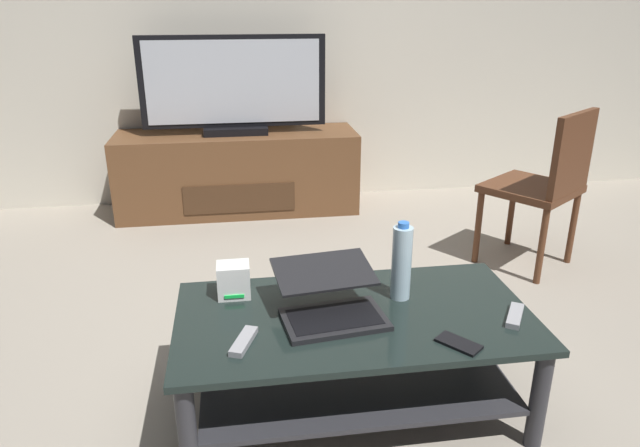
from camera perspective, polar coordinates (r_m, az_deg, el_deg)
name	(u,v)px	position (r m, az deg, el deg)	size (l,w,h in m)	color
ground_plane	(323,375)	(2.45, 0.27, -14.65)	(7.68, 7.68, 0.00)	#9E9384
back_wall	(271,3)	(4.35, -4.80, 20.73)	(6.40, 0.12, 2.80)	beige
coffee_table	(354,344)	(2.13, 3.32, -11.68)	(1.25, 0.66, 0.40)	black
media_cabinet	(238,172)	(4.18, -8.04, 5.02)	(1.67, 0.51, 0.56)	brown
television	(234,87)	(4.04, -8.47, 13.06)	(1.24, 0.20, 0.65)	black
dining_chair	(546,181)	(3.39, 21.30, 3.88)	(0.61, 0.61, 0.90)	#59331E
laptop	(330,299)	(2.03, 0.98, -7.46)	(0.39, 0.40, 0.15)	black
router_box	(234,280)	(2.17, -8.47, -5.51)	(0.12, 0.10, 0.13)	white
water_bottle_near	(402,262)	(2.13, 8.00, -3.79)	(0.07, 0.07, 0.30)	silver
cell_phone	(459,343)	(1.94, 13.43, -11.37)	(0.07, 0.14, 0.01)	black
tv_remote	(244,341)	(1.91, -7.49, -11.39)	(0.04, 0.16, 0.02)	#99999E
soundbar_remote	(515,316)	(2.14, 18.58, -8.56)	(0.04, 0.16, 0.02)	#99999E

